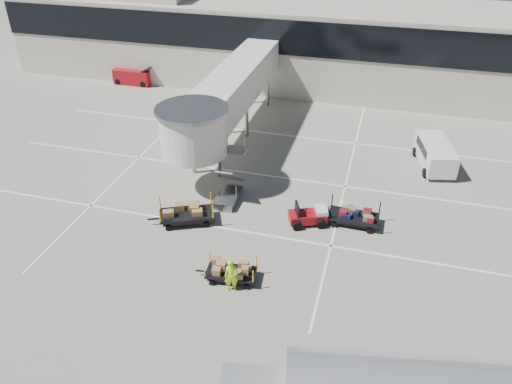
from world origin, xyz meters
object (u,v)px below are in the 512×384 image
baggage_tug (308,216)px  minivan (435,152)px  ground_worker (231,276)px  suitcase_cart (353,217)px  box_cart_near (233,272)px  box_cart_far (185,213)px  belt_loader (134,76)px

baggage_tug → minivan: minivan is taller
ground_worker → minivan: size_ratio=0.37×
suitcase_cart → box_cart_near: bearing=-127.8°
box_cart_far → baggage_tug: bearing=-10.2°
ground_worker → suitcase_cart: bearing=35.3°
box_cart_near → box_cart_far: bearing=130.0°
ground_worker → baggage_tug: bearing=49.0°
ground_worker → belt_loader: (-19.61, 27.12, -0.21)m
box_cart_near → belt_loader: bearing=119.9°
box_cart_near → box_cart_far: 6.28m
baggage_tug → box_cart_far: bearing=171.1°
suitcase_cart → box_cart_far: bearing=-164.3°
belt_loader → ground_worker: bearing=-53.8°
box_cart_far → ground_worker: 6.99m
box_cart_near → minivan: minivan is taller
suitcase_cart → baggage_tug: bearing=-163.7°
box_cart_far → ground_worker: size_ratio=2.08×
suitcase_cart → belt_loader: 31.71m
ground_worker → minivan: bearing=38.9°
box_cart_near → belt_loader: belt_loader is taller
baggage_tug → belt_loader: belt_loader is taller
minivan → box_cart_near: bearing=-136.1°
suitcase_cart → belt_loader: (-25.09, 19.38, 0.24)m
box_cart_far → minivan: minivan is taller
baggage_tug → belt_loader: bearing=115.0°
baggage_tug → suitcase_cart: (2.70, 0.72, -0.01)m
baggage_tug → minivan: bearing=29.2°
suitcase_cart → belt_loader: belt_loader is taller
box_cart_far → ground_worker: bearing=-71.6°
baggage_tug → box_cart_near: bearing=-138.4°
baggage_tug → belt_loader: size_ratio=0.61×
box_cart_near → minivan: size_ratio=0.64×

